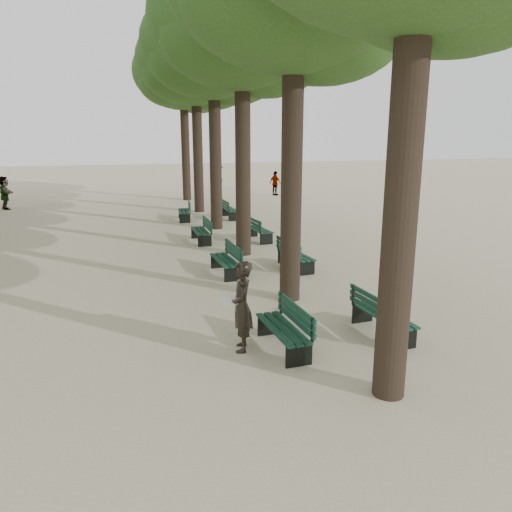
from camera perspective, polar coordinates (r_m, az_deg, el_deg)
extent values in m
plane|color=#BCAF8E|center=(9.92, 1.22, -11.08)|extent=(120.00, 120.00, 0.00)
cylinder|color=#33261C|center=(7.76, 16.56, 10.09)|extent=(0.52, 0.52, 7.50)
cylinder|color=#33261C|center=(12.30, 4.14, 11.87)|extent=(0.52, 0.52, 7.50)
cylinder|color=#33261C|center=(17.10, -1.52, 12.50)|extent=(0.52, 0.52, 7.50)
ellipsoid|color=#234919|center=(17.45, -1.61, 25.58)|extent=(6.00, 6.00, 4.50)
cylinder|color=#33261C|center=(21.99, -4.69, 12.80)|extent=(0.52, 0.52, 7.50)
ellipsoid|color=#234919|center=(22.26, -4.91, 23.02)|extent=(6.00, 6.00, 4.50)
cylinder|color=#33261C|center=(26.92, -6.71, 12.98)|extent=(0.52, 0.52, 7.50)
ellipsoid|color=#234919|center=(27.14, -6.96, 21.34)|extent=(6.00, 6.00, 4.50)
cylinder|color=#33261C|center=(31.87, -8.10, 13.09)|extent=(0.52, 0.52, 7.50)
ellipsoid|color=#234919|center=(32.06, -8.36, 20.16)|extent=(6.00, 6.00, 4.50)
cube|color=black|center=(10.01, 3.01, -9.44)|extent=(0.63, 1.83, 0.45)
cube|color=black|center=(9.92, 3.03, -8.24)|extent=(0.65, 1.83, 0.04)
cube|color=black|center=(9.92, 4.56, -6.59)|extent=(0.15, 1.80, 0.40)
cube|color=black|center=(15.10, -3.57, -1.28)|extent=(0.64, 1.83, 0.45)
cube|color=black|center=(15.04, -3.58, -0.46)|extent=(0.66, 1.83, 0.04)
cube|color=black|center=(15.05, -2.57, 0.63)|extent=(0.16, 1.80, 0.40)
cube|color=black|center=(19.58, -6.36, 2.22)|extent=(0.56, 1.81, 0.45)
cube|color=black|center=(19.54, -6.37, 2.87)|extent=(0.58, 1.81, 0.04)
cube|color=black|center=(19.54, -5.58, 3.69)|extent=(0.08, 1.80, 0.40)
cube|color=black|center=(24.60, -8.24, 4.58)|extent=(0.68, 1.84, 0.45)
cube|color=black|center=(24.57, -8.26, 5.10)|extent=(0.70, 1.84, 0.04)
cube|color=black|center=(24.54, -7.63, 5.75)|extent=(0.21, 1.80, 0.40)
cube|color=black|center=(11.01, 14.33, -7.63)|extent=(0.68, 1.84, 0.45)
cube|color=black|center=(10.93, 14.40, -6.53)|extent=(0.70, 1.84, 0.04)
cube|color=black|center=(10.69, 13.25, -5.40)|extent=(0.20, 1.80, 0.40)
cube|color=black|center=(15.76, 4.61, -0.65)|extent=(0.70, 1.84, 0.45)
cube|color=black|center=(15.70, 4.62, 0.15)|extent=(0.72, 1.85, 0.04)
cube|color=black|center=(15.52, 3.71, 1.02)|extent=(0.22, 1.79, 0.40)
cube|color=black|center=(19.79, 0.37, 2.43)|extent=(0.72, 1.85, 0.45)
cube|color=black|center=(19.74, 0.37, 3.07)|extent=(0.74, 1.85, 0.04)
cube|color=black|center=(19.59, -0.39, 3.79)|extent=(0.25, 1.79, 0.40)
cube|color=black|center=(24.92, -2.96, 4.83)|extent=(0.57, 1.81, 0.45)
cube|color=black|center=(24.89, -2.96, 5.34)|extent=(0.59, 1.82, 0.04)
cube|color=black|center=(24.78, -3.60, 5.93)|extent=(0.09, 1.80, 0.40)
imported|color=black|center=(9.74, -1.63, -5.79)|extent=(0.50, 0.78, 1.81)
cube|color=white|center=(9.64, -3.09, -5.10)|extent=(0.37, 0.29, 0.12)
imported|color=#262628|center=(34.00, 2.22, 8.31)|extent=(0.77, 0.99, 1.63)
imported|color=#262628|center=(38.09, -4.27, 9.05)|extent=(0.55, 1.23, 1.83)
imported|color=#262628|center=(31.05, -26.80, 6.46)|extent=(1.02, 1.70, 1.83)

